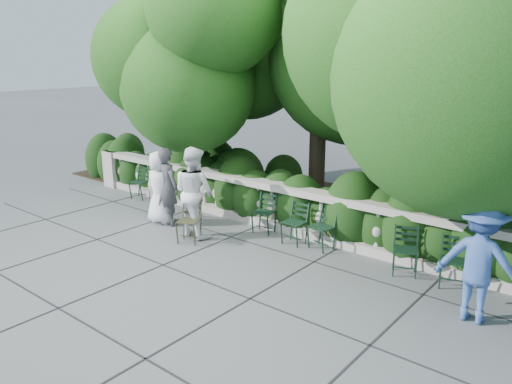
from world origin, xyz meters
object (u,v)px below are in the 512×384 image
Objects in this scene: person_casual_man at (194,192)px; chair_e at (316,251)px; person_older_blue at (479,261)px; chair_f at (451,291)px; chair_weathered at (187,245)px; person_woman_grey at (168,187)px; chair_a at (137,200)px; chair_d at (404,278)px; chair_b at (261,235)px; person_businessman at (160,187)px; chair_c at (290,246)px.

chair_e is at bearing -158.76° from person_casual_man.
chair_f is at bearing -57.10° from person_older_blue.
person_casual_man is (-0.27, 0.51, 0.92)m from chair_weathered.
person_woman_grey reaches higher than chair_e.
chair_a is 1.00× the size of chair_d.
chair_f is (3.91, -0.08, 0.00)m from chair_b.
person_businessman is at bearing -1.76° from person_casual_man.
chair_a is 2.34m from person_woman_grey.
chair_c is 3.77m from person_older_blue.
chair_weathered is 1.59m from person_woman_grey.
chair_weathered is 0.46× the size of person_casual_man.
chair_f is 0.52× the size of person_businessman.
chair_b is at bearing 153.99° from chair_d.
person_casual_man is 1.05× the size of person_older_blue.
person_woman_grey is at bearing -178.79° from person_businessman.
person_older_blue reaches higher than chair_f.
chair_f is 5.10m from person_casual_man.
chair_f is 5.98m from person_woman_grey.
chair_d is (2.31, 0.03, 0.00)m from chair_c.
person_businessman is (-3.01, -0.64, 0.80)m from chair_c.
chair_a is 1.00× the size of chair_f.
chair_b is at bearing -170.83° from chair_e.
person_casual_man reaches higher than chair_f.
person_older_blue reaches higher than chair_weathered.
person_businessman reaches higher than chair_a.
person_casual_man is (-2.40, -0.83, 0.92)m from chair_e.
chair_e is (5.39, -0.01, 0.00)m from chair_a.
chair_a is 1.00× the size of chair_weathered.
chair_c is 0.52× the size of person_businessman.
chair_b is 1.00× the size of chair_f.
chair_d and chair_f have the same top height.
person_casual_man is at bearing -159.27° from chair_c.
person_woman_grey is (-5.88, -0.67, 0.85)m from chair_f.
chair_weathered is (-2.13, -1.33, 0.00)m from chair_e.
person_businessman is (-1.42, 0.59, 0.80)m from chair_weathered.
chair_d is 0.50× the size of person_woman_grey.
person_older_blue reaches higher than person_businessman.
chair_a is at bearing -14.86° from person_woman_grey.
person_casual_man is (-1.87, -0.72, 0.92)m from chair_c.
chair_e is at bearing -17.70° from person_older_blue.
chair_weathered is 0.48× the size of person_older_blue.
chair_e is at bearing 153.40° from chair_d.
chair_f is at bearing -169.00° from person_woman_grey.
chair_d is at bearing -31.42° from person_older_blue.
person_woman_grey is at bearing -30.77° from chair_a.
chair_b is at bearing -166.39° from person_businessman.
person_casual_man is (-4.95, -0.77, 0.92)m from chair_f.
chair_e is at bearing 10.83° from chair_c.
person_casual_man is at bearing 166.06° from chair_d.
chair_e is at bearing -163.31° from person_woman_grey.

